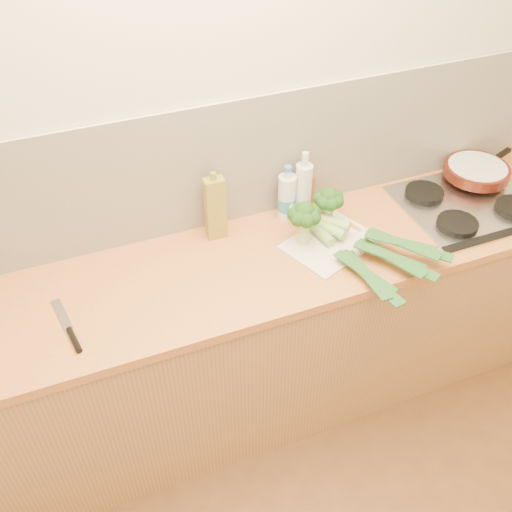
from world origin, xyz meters
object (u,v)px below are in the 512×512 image
Objects in this scene: chefs_knife at (71,333)px; gas_hob at (469,203)px; chopping_board at (330,243)px; skillet at (477,170)px.

gas_hob is at bearing -5.86° from chefs_knife.
chopping_board is 0.84m from skillet.
chefs_knife is 1.89m from skillet.
chopping_board is 1.05m from chefs_knife.
chopping_board is 0.85× the size of skillet.
chefs_knife is (-1.73, -0.12, -0.01)m from gas_hob.
gas_hob is 0.21m from skillet.
chopping_board is at bearing -179.08° from gas_hob.
gas_hob is 1.39× the size of skillet.
skillet is (0.83, 0.16, 0.06)m from chopping_board.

